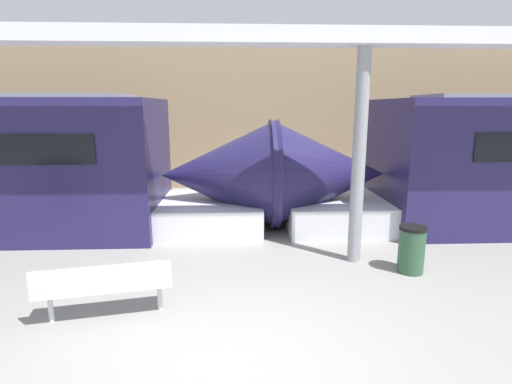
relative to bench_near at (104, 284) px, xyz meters
The scene contains 6 objects.
ground_plane 2.19m from the bench_near, 30.46° to the right, with size 60.00×60.00×0.00m, color gray.
station_wall 9.69m from the bench_near, 78.85° to the left, with size 56.00×0.20×5.00m, color #9E8460.
bench_near is the anchor object (origin of this frame).
trash_bin 5.14m from the bench_near, 15.71° to the left, with size 0.48×0.48×0.85m.
support_column_near 4.77m from the bench_near, 25.90° to the left, with size 0.25×0.25×3.96m, color gray.
canopy_beam 5.79m from the bench_near, 25.90° to the left, with size 28.00×0.60×0.28m, color silver.
Camera 1 is at (0.04, -4.14, 2.92)m, focal length 28.00 mm.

